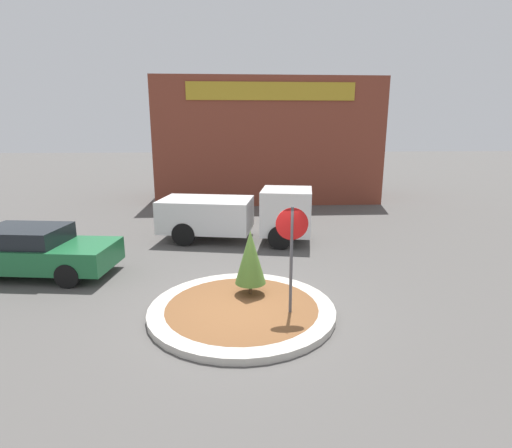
{
  "coord_description": "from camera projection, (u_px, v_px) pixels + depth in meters",
  "views": [
    {
      "loc": [
        -0.2,
        -8.58,
        4.24
      ],
      "look_at": [
        0.51,
        2.91,
        1.42
      ],
      "focal_mm": 28.0,
      "sensor_mm": 36.0,
      "label": 1
    }
  ],
  "objects": [
    {
      "name": "parked_sedan_green",
      "position": [
        33.0,
        251.0,
        11.56
      ],
      "size": [
        4.82,
        2.46,
        1.44
      ],
      "rotation": [
        0.0,
        0.0,
        -0.13
      ],
      "color": "#1E6638",
      "rests_on": "ground_plane"
    },
    {
      "name": "island_shrub",
      "position": [
        250.0,
        257.0,
        9.78
      ],
      "size": [
        0.76,
        0.76,
        1.64
      ],
      "color": "brown",
      "rests_on": "traffic_island"
    },
    {
      "name": "storefront_building",
      "position": [
        266.0,
        141.0,
        23.98
      ],
      "size": [
        12.44,
        6.07,
        6.81
      ],
      "color": "brown",
      "rests_on": "ground_plane"
    },
    {
      "name": "ground_plane",
      "position": [
        242.0,
        313.0,
        9.33
      ],
      "size": [
        120.0,
        120.0,
        0.0
      ],
      "primitive_type": "plane",
      "color": "#514F4C"
    },
    {
      "name": "utility_truck",
      "position": [
        239.0,
        214.0,
        15.06
      ],
      "size": [
        5.93,
        3.07,
        2.0
      ],
      "rotation": [
        0.0,
        0.0,
        -0.19
      ],
      "color": "silver",
      "rests_on": "ground_plane"
    },
    {
      "name": "stop_sign",
      "position": [
        292.0,
        243.0,
        8.64
      ],
      "size": [
        0.71,
        0.07,
        2.58
      ],
      "color": "#4C4C51",
      "rests_on": "ground_plane"
    },
    {
      "name": "traffic_island",
      "position": [
        242.0,
        310.0,
        9.32
      ],
      "size": [
        4.34,
        4.34,
        0.16
      ],
      "color": "#BCB7AD",
      "rests_on": "ground_plane"
    }
  ]
}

